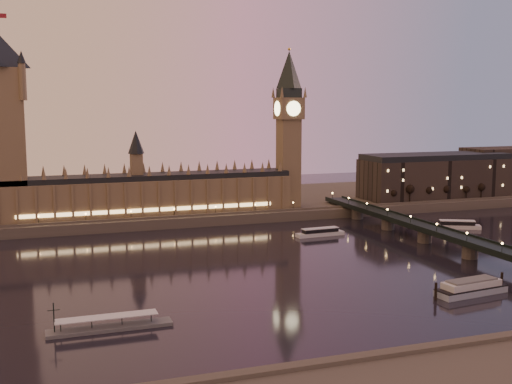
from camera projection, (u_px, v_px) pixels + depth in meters
ground at (278, 265)px, 297.46m from camera, size 700.00×700.00×0.00m
far_embankment at (234, 203)px, 461.20m from camera, size 560.00×130.00×6.00m
palace_of_westminster at (147, 189)px, 394.66m from camera, size 180.00×26.62×52.00m
victoria_tower at (4, 118)px, 362.67m from camera, size 31.68×31.68×118.00m
big_ben at (289, 119)px, 419.49m from camera, size 17.68×17.68×104.00m
westminster_bridge at (446, 239)px, 326.49m from camera, size 13.20×260.00×15.30m
city_block at (458, 173)px, 480.33m from camera, size 155.00×45.00×34.00m
bare_tree_0 at (393, 192)px, 438.72m from camera, size 5.28×5.28×10.73m
bare_tree_1 at (412, 191)px, 443.48m from camera, size 5.28×5.28×10.73m
bare_tree_2 at (430, 190)px, 448.24m from camera, size 5.28×5.28×10.73m
bare_tree_3 at (447, 189)px, 453.00m from camera, size 5.28×5.28×10.73m
bare_tree_4 at (465, 189)px, 457.76m from camera, size 5.28×5.28×10.73m
bare_tree_5 at (482, 188)px, 462.52m from camera, size 5.28×5.28×10.73m
cruise_boat_a at (320, 232)px, 361.94m from camera, size 28.65×7.66×4.54m
cruise_boat_b at (457, 225)px, 383.21m from camera, size 27.12×18.06×4.98m
moored_barge at (471, 287)px, 250.70m from camera, size 35.21×12.24×6.50m
pontoon_pier at (109, 326)px, 211.73m from camera, size 40.98×6.83×10.93m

